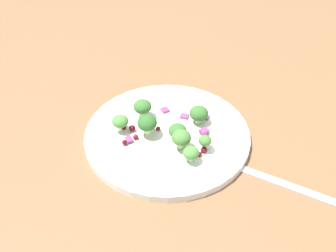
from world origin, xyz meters
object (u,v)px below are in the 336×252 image
object	(u,v)px
broccoli_floret_0	(191,153)
broccoli_floret_2	(205,141)
broccoli_floret_1	(181,138)
fork	(268,178)
plate	(168,135)

from	to	relation	value
broccoli_floret_0	broccoli_floret_2	size ratio (longest dim) A/B	1.20
broccoli_floret_1	fork	xyz separation A→B (cm)	(-5.23, 11.92, -3.33)
broccoli_floret_0	fork	xyz separation A→B (cm)	(-6.01, 9.28, -2.62)
fork	broccoli_floret_1	bearing A→B (deg)	-66.33
broccoli_floret_2	fork	size ratio (longest dim) A/B	0.11
broccoli_floret_1	fork	size ratio (longest dim) A/B	0.16
plate	fork	distance (cm)	16.35
broccoli_floret_1	broccoli_floret_0	bearing A→B (deg)	73.53
broccoli_floret_1	fork	world-z (taller)	broccoli_floret_1
broccoli_floret_0	broccoli_floret_2	distance (cm)	3.14
broccoli_floret_0	broccoli_floret_1	size ratio (longest dim) A/B	0.82
broccoli_floret_0	fork	distance (cm)	11.36
broccoli_floret_0	broccoli_floret_2	bearing A→B (deg)	-177.91
broccoli_floret_2	plate	bearing A→B (deg)	-80.21
plate	broccoli_floret_2	world-z (taller)	broccoli_floret_2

